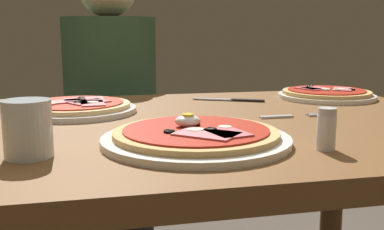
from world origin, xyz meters
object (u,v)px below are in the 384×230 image
(dining_table, at_px, (192,172))
(pizza_across_right, at_px, (76,108))
(water_glass_near, at_px, (28,133))
(knife, at_px, (233,100))
(salt_shaker, at_px, (326,129))
(fork, at_px, (289,116))
(diner_person, at_px, (112,137))
(pizza_foreground, at_px, (196,136))
(pizza_across_left, at_px, (326,94))

(dining_table, distance_m, pizza_across_right, 0.31)
(water_glass_near, bearing_deg, dining_table, 37.34)
(dining_table, xyz_separation_m, knife, (0.17, 0.25, 0.12))
(salt_shaker, bearing_deg, dining_table, 117.79)
(fork, height_order, diner_person, diner_person)
(water_glass_near, distance_m, diner_person, 0.96)
(dining_table, height_order, salt_shaker, salt_shaker)
(pizza_foreground, height_order, knife, pizza_foreground)
(fork, bearing_deg, diner_person, 116.41)
(pizza_across_left, relative_size, diner_person, 0.23)
(pizza_foreground, relative_size, knife, 1.73)
(knife, xyz_separation_m, diner_person, (-0.31, 0.44, -0.19))
(dining_table, relative_size, pizza_across_left, 4.55)
(water_glass_near, relative_size, salt_shaker, 1.28)
(diner_person, bearing_deg, fork, 116.41)
(pizza_across_left, relative_size, salt_shaker, 4.01)
(water_glass_near, height_order, fork, water_glass_near)
(pizza_foreground, distance_m, fork, 0.31)
(pizza_foreground, xyz_separation_m, knife, (0.21, 0.45, -0.01))
(knife, bearing_deg, salt_shaker, -92.17)
(pizza_across_left, distance_m, fork, 0.34)
(fork, bearing_deg, pizza_foreground, -143.35)
(pizza_foreground, height_order, salt_shaker, salt_shaker)
(pizza_foreground, relative_size, diner_person, 0.27)
(dining_table, bearing_deg, knife, 55.62)
(pizza_across_right, distance_m, knife, 0.42)
(pizza_foreground, relative_size, fork, 2.00)
(pizza_across_right, xyz_separation_m, salt_shaker, (0.39, -0.44, 0.02))
(salt_shaker, distance_m, diner_person, 1.04)
(pizza_foreground, distance_m, knife, 0.49)
(knife, bearing_deg, pizza_across_left, -2.01)
(knife, bearing_deg, diner_person, 124.74)
(pizza_across_left, xyz_separation_m, water_glass_near, (-0.74, -0.47, 0.02))
(knife, relative_size, salt_shaker, 2.73)
(dining_table, height_order, pizza_foreground, pizza_foreground)
(salt_shaker, relative_size, diner_person, 0.06)
(pizza_foreground, distance_m, salt_shaker, 0.21)
(pizza_across_left, xyz_separation_m, salt_shaker, (-0.29, -0.52, 0.02))
(pizza_across_right, xyz_separation_m, knife, (0.41, 0.10, -0.01))
(pizza_across_left, bearing_deg, fork, -132.29)
(dining_table, xyz_separation_m, pizza_foreground, (-0.04, -0.20, 0.13))
(pizza_across_right, relative_size, diner_person, 0.24)
(pizza_foreground, distance_m, pizza_across_left, 0.65)
(pizza_across_left, distance_m, salt_shaker, 0.60)
(pizza_foreground, xyz_separation_m, salt_shaker, (0.19, -0.09, 0.02))
(knife, height_order, salt_shaker, salt_shaker)
(pizza_across_right, xyz_separation_m, fork, (0.45, -0.16, -0.01))
(water_glass_near, bearing_deg, pizza_across_left, 32.28)
(diner_person, bearing_deg, salt_shaker, 106.41)
(pizza_foreground, height_order, diner_person, diner_person)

